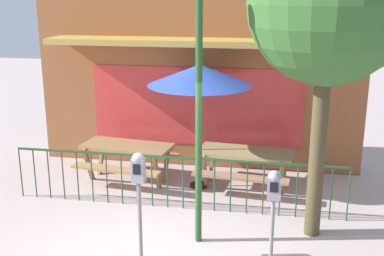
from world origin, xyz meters
TOP-DOWN VIEW (x-y plane):
  - pub_storefront at (0.00, 4.21)m, footprint 7.04×1.39m
  - patio_fence_front at (0.00, 1.75)m, footprint 5.94×0.04m
  - picnic_table_left at (-1.22, 2.85)m, footprint 1.96×1.58m
  - picnic_table_right at (1.16, 2.87)m, footprint 1.93×1.54m
  - patio_umbrella at (0.26, 2.80)m, footprint 1.97×1.97m
  - parking_meter_near at (-0.13, -0.03)m, footprint 0.18×0.17m
  - parking_meter_far at (1.72, -0.08)m, footprint 0.18×0.17m
  - street_tree at (2.35, 1.20)m, footprint 2.31×2.31m
  - street_lamp at (0.60, 0.66)m, footprint 0.28×0.28m

SIDE VIEW (x-z plane):
  - picnic_table_left at x=-1.22m, z-range 0.21..1.01m
  - picnic_table_right at x=1.16m, z-range 0.21..1.01m
  - patio_fence_front at x=0.00m, z-range 0.18..1.14m
  - parking_meter_far at x=1.72m, z-range 0.41..1.92m
  - parking_meter_near at x=-0.13m, z-range 0.44..2.07m
  - patio_umbrella at x=0.26m, z-range 1.01..3.44m
  - pub_storefront at x=0.00m, z-range -0.01..5.11m
  - street_lamp at x=0.60m, z-range 0.61..4.60m
  - street_tree at x=2.35m, z-range 1.18..5.89m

